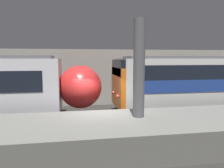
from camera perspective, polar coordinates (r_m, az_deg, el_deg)
The scene contains 4 objects.
ground_plane at distance 10.75m, azimuth -3.18°, elevation -12.56°, with size 120.00×120.00×0.00m, color #282623.
platform at distance 8.81m, azimuth -1.74°, elevation -13.11°, with size 40.00×3.74×1.11m.
station_rear_barrier at distance 16.57m, azimuth -5.83°, elevation 1.70°, with size 50.00×0.15×4.22m.
support_pillar_near at distance 9.04m, azimuth 7.07°, elevation 4.02°, with size 0.47×0.47×4.04m.
Camera 1 is at (-1.17, -10.08, 3.54)m, focal length 35.00 mm.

